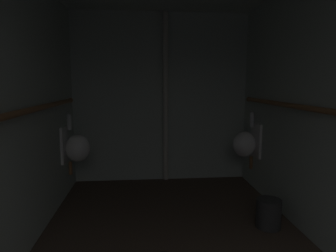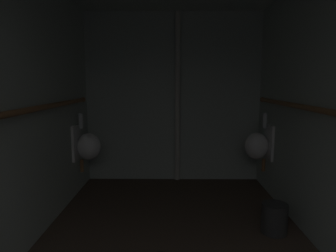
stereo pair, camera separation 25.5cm
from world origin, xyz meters
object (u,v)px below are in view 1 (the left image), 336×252
at_px(urinal_left_mid, 76,147).
at_px(waste_bin, 269,213).
at_px(urinal_right_mid, 246,143).
at_px(standpipe_back_wall, 166,99).

distance_m(urinal_left_mid, waste_bin, 2.31).
xyz_separation_m(urinal_right_mid, waste_bin, (-0.13, -1.05, -0.48)).
bearing_deg(urinal_left_mid, standpipe_back_wall, 23.30).
distance_m(urinal_right_mid, standpipe_back_wall, 1.24).
distance_m(standpipe_back_wall, waste_bin, 2.03).
height_order(urinal_left_mid, waste_bin, urinal_left_mid).
bearing_deg(urinal_left_mid, waste_bin, -26.20).
bearing_deg(urinal_right_mid, urinal_left_mid, -178.59).
bearing_deg(waste_bin, standpipe_back_wall, 120.77).
bearing_deg(waste_bin, urinal_right_mid, 82.96).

